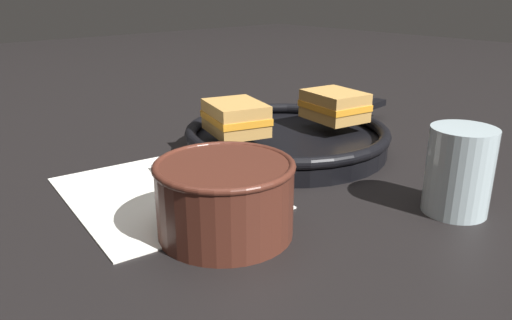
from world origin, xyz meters
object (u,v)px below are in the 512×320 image
Objects in this scene: skillet at (288,138)px; sandwich_near_left at (334,105)px; soup_bowl at (225,194)px; spoon at (177,193)px; sandwich_near_right at (236,118)px; drinking_glass at (459,171)px.

sandwich_near_left reaches higher than skillet.
spoon is at bearing 174.88° from soup_bowl.
spoon is 0.17m from sandwich_near_right.
sandwich_near_left reaches higher than soup_bowl.
skillet is (-0.15, 0.25, -0.02)m from soup_bowl.
skillet is at bearing 116.46° from spoon.
soup_bowl is 1.28× the size of sandwich_near_right.
drinking_glass reaches higher than soup_bowl.
drinking_glass is (0.29, -0.01, 0.03)m from skillet.
drinking_glass is at bearing -20.05° from sandwich_near_left.
sandwich_near_left is at bearing 74.04° from skillet.
soup_bowl is 0.24m from sandwich_near_right.
soup_bowl is at bearing -68.49° from sandwich_near_left.
spoon is at bearing -137.73° from drinking_glass.
skillet is 0.10m from sandwich_near_right.
drinking_glass is (0.25, 0.22, 0.04)m from spoon.
spoon is 0.24m from skillet.
sandwich_near_left is (-0.13, 0.33, 0.02)m from soup_bowl.
sandwich_near_right is at bearing -105.44° from sandwich_near_left.
sandwich_near_left is at bearing 111.51° from soup_bowl.
soup_bowl is at bearing -120.21° from drinking_glass.
sandwich_near_right is at bearing -166.87° from drinking_glass.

